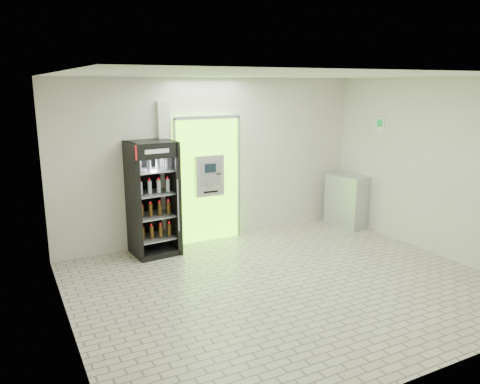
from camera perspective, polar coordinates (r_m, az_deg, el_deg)
ground at (r=7.06m, az=5.67°, el=-11.15°), size 6.00×6.00×0.00m
room_shell at (r=6.52m, az=6.03°, el=3.77°), size 6.00×6.00×6.00m
atm_assembly at (r=8.65m, az=-4.03°, el=1.60°), size 1.30×0.24×2.33m
pillar at (r=8.38m, az=-9.04°, el=2.00°), size 0.22×0.11×2.60m
beverage_cooler at (r=8.10m, az=-10.57°, el=-1.05°), size 0.79×0.73×1.96m
steel_cabinet at (r=9.89m, az=12.99°, el=-1.03°), size 0.69×0.89×1.07m
exit_sign at (r=9.45m, az=16.70°, el=7.89°), size 0.02×0.22×0.26m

